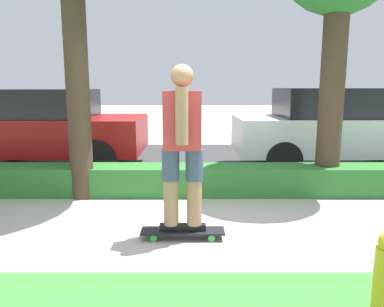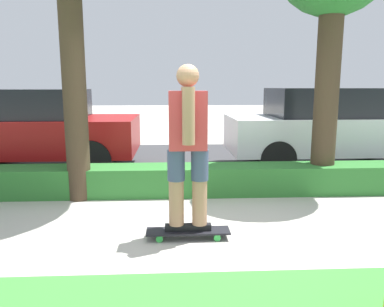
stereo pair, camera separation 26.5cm
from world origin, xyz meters
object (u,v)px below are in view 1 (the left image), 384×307
at_px(skateboard, 184,231).
at_px(parked_car_middle, 338,128).
at_px(parked_car_front, 49,128).
at_px(skater_person, 184,144).

xyz_separation_m(skateboard, parked_car_middle, (3.08, 3.67, 0.78)).
bearing_deg(skateboard, parked_car_front, 128.26).
xyz_separation_m(parked_car_front, parked_car_middle, (5.93, 0.05, -0.00)).
distance_m(skater_person, parked_car_middle, 4.79).
bearing_deg(parked_car_middle, parked_car_front, 179.81).
relative_size(skateboard, parked_car_front, 0.24).
relative_size(skateboard, skater_person, 0.51).
bearing_deg(parked_car_front, skateboard, -52.11).
bearing_deg(skateboard, parked_car_middle, 50.02).
bearing_deg(parked_car_front, skater_person, -52.11).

